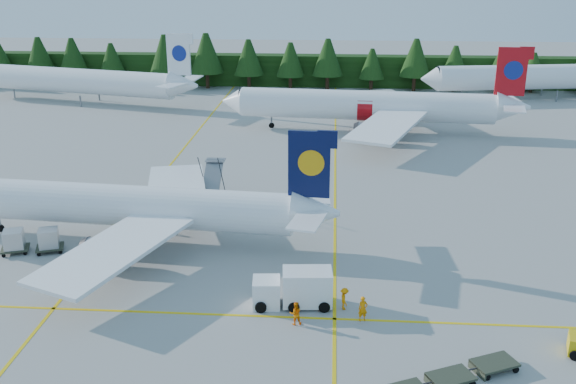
# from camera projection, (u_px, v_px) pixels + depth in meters

# --- Properties ---
(ground) EXTENTS (320.00, 320.00, 0.00)m
(ground) POSITION_uv_depth(u_px,v_px,m) (258.00, 276.00, 50.37)
(ground) COLOR #A0A09B
(ground) RESTS_ON ground
(taxi_stripe_a) EXTENTS (0.25, 120.00, 0.01)m
(taxi_stripe_a) POSITION_uv_depth(u_px,v_px,m) (152.00, 187.00, 70.06)
(taxi_stripe_a) COLOR yellow
(taxi_stripe_a) RESTS_ON ground
(taxi_stripe_b) EXTENTS (0.25, 120.00, 0.01)m
(taxi_stripe_b) POSITION_uv_depth(u_px,v_px,m) (335.00, 192.00, 68.73)
(taxi_stripe_b) COLOR yellow
(taxi_stripe_b) RESTS_ON ground
(taxi_stripe_cross) EXTENTS (80.00, 0.25, 0.01)m
(taxi_stripe_cross) POSITION_uv_depth(u_px,v_px,m) (248.00, 316.00, 44.74)
(taxi_stripe_cross) COLOR yellow
(taxi_stripe_cross) RESTS_ON ground
(treeline_hedge) EXTENTS (220.00, 4.00, 6.00)m
(treeline_hedge) POSITION_uv_depth(u_px,v_px,m) (306.00, 70.00, 126.28)
(treeline_hedge) COLOR black
(treeline_hedge) RESTS_ON ground
(airliner_navy) EXTENTS (36.34, 29.81, 10.56)m
(airliner_navy) POSITION_uv_depth(u_px,v_px,m) (112.00, 206.00, 56.06)
(airliner_navy) COLOR white
(airliner_navy) RESTS_ON ground
(airliner_red) EXTENTS (42.66, 34.99, 12.40)m
(airliner_red) POSITION_uv_depth(u_px,v_px,m) (360.00, 106.00, 92.02)
(airliner_red) COLOR white
(airliner_red) RESTS_ON ground
(airliner_far_left) EXTENTS (42.05, 13.45, 12.44)m
(airliner_far_left) POSITION_uv_depth(u_px,v_px,m) (72.00, 80.00, 110.94)
(airliner_far_left) COLOR white
(airliner_far_left) RESTS_ON ground
(airliner_far_right) EXTENTS (43.61, 10.97, 12.75)m
(airliner_far_right) POSITION_uv_depth(u_px,v_px,m) (533.00, 77.00, 113.65)
(airliner_far_right) COLOR white
(airliner_far_right) RESTS_ON ground
(airstairs) EXTENTS (4.60, 6.24, 4.12)m
(airstairs) POSITION_uv_depth(u_px,v_px,m) (209.00, 202.00, 63.45)
(airstairs) COLOR white
(airstairs) RESTS_ON ground
(service_truck) EXTENTS (5.78, 2.49, 2.72)m
(service_truck) POSITION_uv_depth(u_px,v_px,m) (293.00, 288.00, 45.71)
(service_truck) COLOR white
(service_truck) RESTS_ON ground
(dolly_train) EXTENTS (8.79, 5.70, 0.15)m
(dolly_train) POSITION_uv_depth(u_px,v_px,m) (451.00, 377.00, 37.41)
(dolly_train) COLOR #323829
(dolly_train) RESTS_ON ground
(uld_pair) EXTENTS (5.49, 2.80, 1.71)m
(uld_pair) POSITION_uv_depth(u_px,v_px,m) (31.00, 240.00, 54.14)
(uld_pair) COLOR #323829
(uld_pair) RESTS_ON ground
(crew_a) EXTENTS (0.74, 0.58, 1.81)m
(crew_a) POSITION_uv_depth(u_px,v_px,m) (363.00, 309.00, 43.86)
(crew_a) COLOR orange
(crew_a) RESTS_ON ground
(crew_b) EXTENTS (0.93, 0.78, 1.68)m
(crew_b) POSITION_uv_depth(u_px,v_px,m) (296.00, 313.00, 43.44)
(crew_b) COLOR orange
(crew_b) RESTS_ON ground
(crew_c) EXTENTS (0.58, 0.75, 1.65)m
(crew_c) POSITION_uv_depth(u_px,v_px,m) (344.00, 299.00, 45.34)
(crew_c) COLOR orange
(crew_c) RESTS_ON ground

